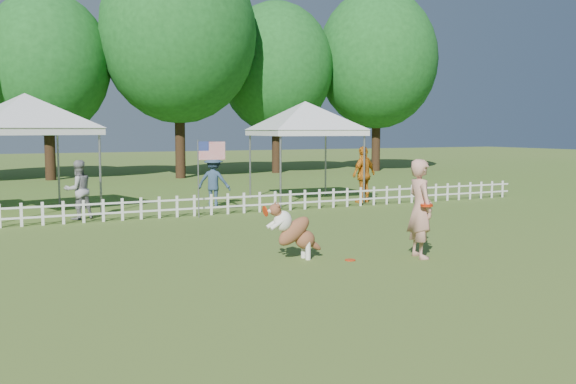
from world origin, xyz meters
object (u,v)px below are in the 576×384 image
at_px(handler, 420,209).
at_px(spectator_c, 364,174).
at_px(canopy_tent_right, 305,153).
at_px(canopy_tent_left, 27,155).
at_px(spectator_b, 214,181).
at_px(dog, 295,231).
at_px(flag_pole, 198,179).
at_px(frisbee_on_turf, 350,260).
at_px(spectator_a, 78,190).

xyz_separation_m(handler, spectator_c, (4.07, 8.30, 0.00)).
bearing_deg(canopy_tent_right, canopy_tent_left, -179.02).
height_order(canopy_tent_right, spectator_b, canopy_tent_right).
height_order(canopy_tent_left, canopy_tent_right, canopy_tent_left).
distance_m(handler, spectator_b, 9.28).
relative_size(dog, spectator_b, 0.67).
relative_size(canopy_tent_left, flag_pole, 1.58).
relative_size(canopy_tent_right, flag_pole, 1.54).
bearing_deg(spectator_c, dog, 29.76).
bearing_deg(frisbee_on_turf, spectator_a, 115.13).
relative_size(canopy_tent_left, canopy_tent_right, 1.02).
xyz_separation_m(canopy_tent_left, flag_pole, (4.17, -2.85, -0.62)).
distance_m(dog, canopy_tent_left, 10.06).
distance_m(canopy_tent_right, spectator_c, 2.12).
xyz_separation_m(handler, frisbee_on_turf, (-1.33, 0.34, -0.93)).
bearing_deg(frisbee_on_turf, spectator_c, 55.87).
bearing_deg(spectator_a, flag_pole, 143.33).
distance_m(canopy_tent_right, flag_pole, 5.18).
bearing_deg(spectator_b, spectator_c, -155.32).
distance_m(dog, canopy_tent_right, 10.00).
height_order(handler, dog, handler).
xyz_separation_m(frisbee_on_turf, spectator_a, (-3.73, 7.95, 0.79)).
relative_size(handler, spectator_a, 1.17).
xyz_separation_m(dog, spectator_b, (1.36, 8.39, 0.27)).
relative_size(canopy_tent_right, spectator_a, 2.06).
distance_m(frisbee_on_turf, spectator_c, 9.66).
bearing_deg(spectator_a, spectator_b, 176.22).
xyz_separation_m(frisbee_on_turf, canopy_tent_right, (3.86, 9.24, 1.64)).
height_order(canopy_tent_left, spectator_c, canopy_tent_left).
xyz_separation_m(handler, flag_pole, (-2.03, 7.18, 0.13)).
bearing_deg(flag_pole, spectator_b, 63.97).
bearing_deg(dog, spectator_a, 112.20).
relative_size(dog, canopy_tent_left, 0.32).
height_order(spectator_a, spectator_c, spectator_c).
bearing_deg(handler, flag_pole, 26.55).
bearing_deg(canopy_tent_left, spectator_b, -23.98).
bearing_deg(dog, spectator_b, 82.15).
bearing_deg(canopy_tent_right, spectator_a, -166.43).
bearing_deg(spectator_c, flag_pole, -9.62).
xyz_separation_m(frisbee_on_turf, flag_pole, (-0.70, 6.84, 1.06)).
distance_m(canopy_tent_left, spectator_b, 5.46).
bearing_deg(spectator_b, canopy_tent_left, 27.02).
bearing_deg(dog, flag_pole, 89.59).
distance_m(spectator_b, spectator_c, 5.02).
distance_m(dog, spectator_a, 7.96).
height_order(dog, canopy_tent_right, canopy_tent_right).
xyz_separation_m(canopy_tent_left, spectator_c, (10.27, -1.72, -0.75)).
bearing_deg(canopy_tent_right, spectator_c, -35.65).
height_order(flag_pole, spectator_a, flag_pole).
bearing_deg(spectator_c, spectator_a, -19.96).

